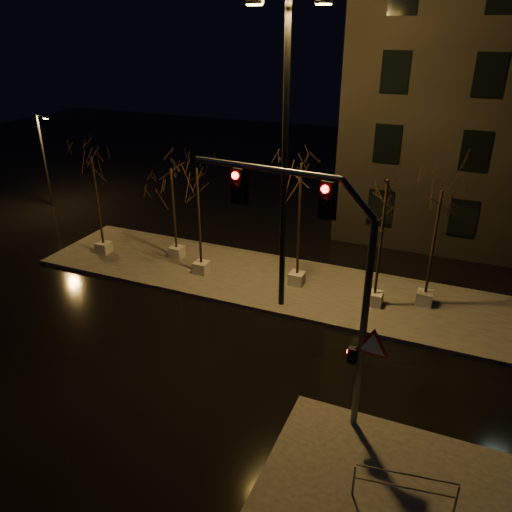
% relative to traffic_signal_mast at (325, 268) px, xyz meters
% --- Properties ---
extents(ground, '(90.00, 90.00, 0.00)m').
position_rel_traffic_signal_mast_xyz_m(ground, '(-4.65, 1.39, -4.97)').
color(ground, black).
rests_on(ground, ground).
extents(median, '(22.00, 5.00, 0.15)m').
position_rel_traffic_signal_mast_xyz_m(median, '(-4.65, 7.39, -4.89)').
color(median, '#3E3C38').
rests_on(median, ground).
extents(sidewalk_corner, '(7.00, 5.00, 0.15)m').
position_rel_traffic_signal_mast_xyz_m(sidewalk_corner, '(2.85, -2.11, -4.89)').
color(sidewalk_corner, '#3E3C38').
rests_on(sidewalk_corner, ground).
extents(tree_0, '(1.80, 1.80, 5.11)m').
position_rel_traffic_signal_mast_xyz_m(tree_0, '(-13.35, 6.89, -0.94)').
color(tree_0, '#ACA8A0').
rests_on(tree_0, median).
extents(tree_1, '(1.80, 1.80, 4.67)m').
position_rel_traffic_signal_mast_xyz_m(tree_1, '(-9.63, 7.89, -1.27)').
color(tree_1, '#ACA8A0').
rests_on(tree_1, median).
extents(tree_2, '(1.80, 1.80, 5.17)m').
position_rel_traffic_signal_mast_xyz_m(tree_2, '(-7.64, 6.80, -0.89)').
color(tree_2, '#ACA8A0').
rests_on(tree_2, median).
extents(tree_3, '(1.80, 1.80, 5.68)m').
position_rel_traffic_signal_mast_xyz_m(tree_3, '(-3.14, 7.49, -0.51)').
color(tree_3, '#ACA8A0').
rests_on(tree_3, median).
extents(tree_4, '(1.80, 1.80, 5.52)m').
position_rel_traffic_signal_mast_xyz_m(tree_4, '(0.42, 7.02, -0.63)').
color(tree_4, '#ACA8A0').
rests_on(tree_4, median).
extents(tree_5, '(1.80, 1.80, 5.07)m').
position_rel_traffic_signal_mast_xyz_m(tree_5, '(2.35, 7.89, -0.97)').
color(tree_5, '#ACA8A0').
rests_on(tree_5, median).
extents(traffic_signal_mast, '(5.98, 0.71, 7.33)m').
position_rel_traffic_signal_mast_xyz_m(traffic_signal_mast, '(0.00, 0.00, 0.00)').
color(traffic_signal_mast, '#515458').
rests_on(traffic_signal_mast, sidewalk_corner).
extents(streetlight_main, '(2.88, 0.70, 11.51)m').
position_rel_traffic_signal_mast_xyz_m(streetlight_main, '(-3.18, 5.55, 1.83)').
color(streetlight_main, black).
rests_on(streetlight_main, median).
extents(streetlight_far, '(1.14, 0.39, 5.82)m').
position_rel_traffic_signal_mast_xyz_m(streetlight_far, '(-21.57, 11.98, -1.77)').
color(streetlight_far, black).
rests_on(streetlight_far, ground).
extents(guard_rail_a, '(2.40, 0.41, 1.05)m').
position_rel_traffic_signal_mast_xyz_m(guard_rail_a, '(2.89, -2.39, -4.13)').
color(guard_rail_a, '#515458').
rests_on(guard_rail_a, sidewalk_corner).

